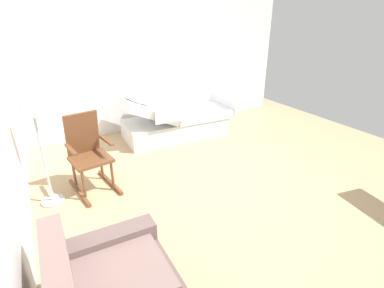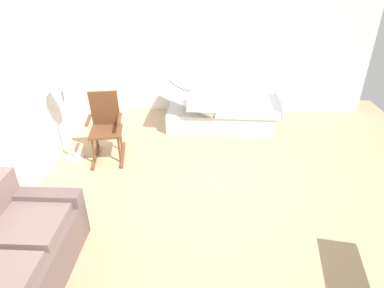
% 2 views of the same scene
% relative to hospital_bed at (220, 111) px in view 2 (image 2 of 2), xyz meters
% --- Properties ---
extents(ground_plane, '(6.73, 6.73, 0.00)m').
position_rel_hospital_bed_xyz_m(ground_plane, '(-1.96, -0.08, -0.30)').
color(ground_plane, tan).
extents(back_wall, '(5.57, 0.10, 2.70)m').
position_rel_hospital_bed_xyz_m(back_wall, '(-1.96, 2.67, 1.05)').
color(back_wall, white).
rests_on(back_wall, ground).
extents(side_wall, '(0.10, 5.58, 2.70)m').
position_rel_hospital_bed_xyz_m(side_wall, '(0.78, -0.08, 1.05)').
color(side_wall, white).
rests_on(side_wall, ground).
extents(hospital_bed, '(1.07, 2.13, 0.98)m').
position_rel_hospital_bed_xyz_m(hospital_bed, '(0.00, 0.00, 0.00)').
color(hospital_bed, silver).
rests_on(hospital_bed, ground).
extents(couch, '(1.61, 0.87, 0.85)m').
position_rel_hospital_bed_xyz_m(couch, '(-3.63, 2.09, 0.01)').
color(couch, '#68534F').
rests_on(couch, ground).
extents(rocking_chair, '(0.83, 0.59, 1.05)m').
position_rel_hospital_bed_xyz_m(rocking_chair, '(-1.13, 1.83, 0.20)').
color(rocking_chair, brown).
rests_on(rocking_chair, ground).
extents(floor_lamp, '(0.34, 0.34, 1.48)m').
position_rel_hospital_bed_xyz_m(floor_lamp, '(-1.26, 2.35, 0.93)').
color(floor_lamp, '#B2B5BA').
rests_on(floor_lamp, ground).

